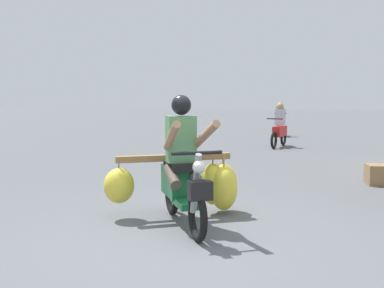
# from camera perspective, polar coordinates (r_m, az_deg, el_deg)

# --- Properties ---
(ground_plane) EXTENTS (120.00, 120.00, 0.00)m
(ground_plane) POSITION_cam_1_polar(r_m,az_deg,el_deg) (4.98, -1.14, -12.23)
(ground_plane) COLOR #56595E
(motorbike_main_loaded) EXTENTS (1.79, 1.82, 1.58)m
(motorbike_main_loaded) POSITION_cam_1_polar(r_m,az_deg,el_deg) (5.75, -0.23, -4.40)
(motorbike_main_loaded) COLOR black
(motorbike_main_loaded) RESTS_ON ground
(motorbike_distant_ahead_left) EXTENTS (0.50, 1.62, 1.40)m
(motorbike_distant_ahead_left) POSITION_cam_1_polar(r_m,az_deg,el_deg) (18.90, 11.01, 2.70)
(motorbike_distant_ahead_left) COLOR black
(motorbike_distant_ahead_left) RESTS_ON ground
(motorbike_distant_ahead_right) EXTENTS (0.73, 1.55, 1.40)m
(motorbike_distant_ahead_right) POSITION_cam_1_polar(r_m,az_deg,el_deg) (14.67, 10.97, 1.85)
(motorbike_distant_ahead_right) COLOR black
(motorbike_distant_ahead_right) RESTS_ON ground
(produce_crate) EXTENTS (0.56, 0.40, 0.36)m
(produce_crate) POSITION_cam_1_polar(r_m,az_deg,el_deg) (8.79, 22.91, -3.59)
(produce_crate) COLOR olive
(produce_crate) RESTS_ON ground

